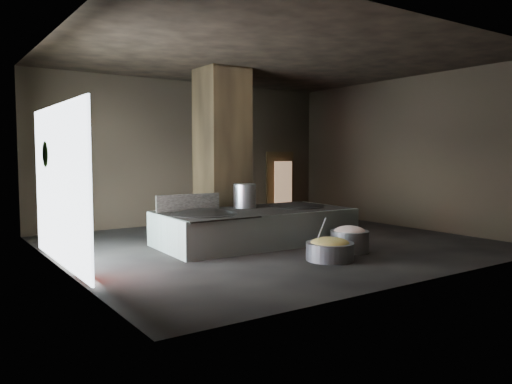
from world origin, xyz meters
TOP-DOWN VIEW (x-y plane):
  - floor at (0.00, 0.00)m, footprint 10.00×9.00m
  - ceiling at (0.00, 0.00)m, footprint 10.00×9.00m
  - back_wall at (0.00, 4.55)m, footprint 10.00×0.10m
  - front_wall at (0.00, -4.55)m, footprint 10.00×0.10m
  - left_wall at (-5.05, 0.00)m, footprint 0.10×9.00m
  - right_wall at (5.05, 0.00)m, footprint 0.10×9.00m
  - pillar at (-0.30, 1.90)m, footprint 1.20×1.20m
  - hearth_platform at (-0.35, 0.22)m, footprint 4.83×2.44m
  - platform_cap at (-0.35, 0.22)m, footprint 4.65×2.23m
  - wok_left at (-1.80, 0.17)m, footprint 1.50×1.50m
  - wok_left_rim at (-1.80, 0.17)m, footprint 1.53×1.53m
  - wok_right at (1.00, 0.27)m, footprint 1.39×1.39m
  - wok_right_rim at (1.00, 0.27)m, footprint 1.43×1.43m
  - stock_pot at (-0.30, 0.77)m, footprint 0.58×0.58m
  - splash_guard at (-1.80, 0.97)m, footprint 1.65×0.12m
  - cook at (0.68, 2.25)m, footprint 0.74×0.53m
  - veg_basin at (-0.18, -2.29)m, footprint 1.31×1.31m
  - veg_fill at (-0.18, -2.29)m, footprint 0.82×0.82m
  - ladle at (-0.33, -2.14)m, footprint 0.04×0.40m
  - meat_basin at (0.81, -1.87)m, footprint 1.06×1.06m
  - meat_fill at (0.81, -1.87)m, footprint 0.72×0.72m
  - doorway_near at (1.20, 4.45)m, footprint 1.18×0.08m
  - doorway_near_glow at (1.11, 4.63)m, footprint 0.88×0.04m
  - doorway_far at (3.60, 4.45)m, footprint 1.18×0.08m
  - doorway_far_glow at (3.56, 4.19)m, footprint 0.76×0.04m
  - left_opening at (-4.95, 0.20)m, footprint 0.04×4.20m
  - pavilion_sliver at (-4.88, -1.10)m, footprint 0.05×0.90m
  - tree_silhouette at (-4.85, 1.30)m, footprint 0.28×1.10m

SIDE VIEW (x-z plane):
  - floor at x=0.00m, z-range -0.10..0.00m
  - veg_basin at x=-0.18m, z-range 0.00..0.37m
  - meat_basin at x=0.81m, z-range 0.00..0.48m
  - veg_fill at x=-0.18m, z-range 0.22..0.48m
  - hearth_platform at x=-0.35m, z-range 0.00..0.83m
  - meat_fill at x=0.81m, z-range 0.31..0.59m
  - ladle at x=-0.33m, z-range 0.20..0.90m
  - wok_left at x=-1.80m, z-range 0.54..0.96m
  - wok_right at x=1.00m, z-range 0.55..0.95m
  - platform_cap at x=-0.35m, z-range 0.80..0.83m
  - wok_left_rim at x=-1.80m, z-range 0.79..0.85m
  - wok_right_rim at x=1.00m, z-range 0.79..0.85m
  - pavilion_sliver at x=-4.88m, z-range 0.00..1.70m
  - cook at x=0.68m, z-range 0.00..1.86m
  - splash_guard at x=-1.80m, z-range 0.82..1.24m
  - doorway_near_glow at x=1.11m, z-range 0.01..2.09m
  - doorway_far_glow at x=3.56m, z-range 0.15..1.95m
  - doorway_near at x=1.20m, z-range -0.09..2.29m
  - doorway_far at x=3.60m, z-range -0.09..2.29m
  - stock_pot at x=-0.30m, z-range 0.82..1.44m
  - left_opening at x=-4.95m, z-range 0.05..3.15m
  - tree_silhouette at x=-4.85m, z-range 1.65..2.75m
  - back_wall at x=0.00m, z-range 0.00..4.50m
  - front_wall at x=0.00m, z-range 0.00..4.50m
  - left_wall at x=-5.05m, z-range 0.00..4.50m
  - right_wall at x=5.05m, z-range 0.00..4.50m
  - pillar at x=-0.30m, z-range 0.00..4.50m
  - ceiling at x=0.00m, z-range 4.50..4.60m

